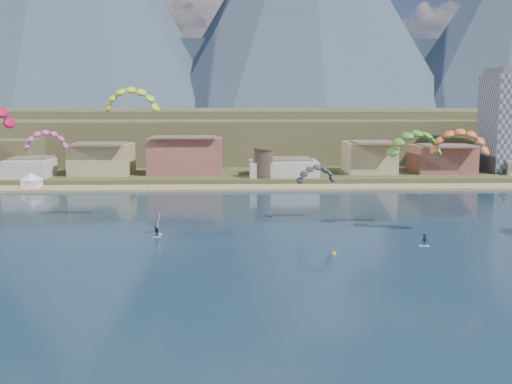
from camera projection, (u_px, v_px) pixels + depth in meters
ground at (267, 337)px, 60.48m from camera, size 2400.00×2400.00×0.00m
beach at (247, 188)px, 165.24m from camera, size 2200.00×12.00×0.90m
land at (238, 126)px, 614.14m from camera, size 2200.00×900.00×4.00m
foothills at (288, 133)px, 289.76m from camera, size 940.00×210.00×18.00m
mountain_ridge at (226, 12)px, 852.36m from camera, size 2060.00×480.00×400.00m
town at (110, 155)px, 178.55m from camera, size 400.00×24.00×12.00m
watchtower at (263, 163)px, 172.43m from camera, size 5.82×5.82×8.60m
kitesurfer_yellow at (132, 96)px, 114.55m from camera, size 12.05×15.61×28.39m
kitesurfer_green at (416, 140)px, 110.83m from camera, size 11.46×17.75×21.38m
distant_kite_pink at (46, 137)px, 127.92m from camera, size 10.08×7.14×19.24m
distant_kite_dark at (316, 171)px, 120.11m from camera, size 8.77×6.49×13.25m
distant_kite_orange at (460, 138)px, 105.01m from camera, size 11.14×7.46×20.50m
windsurfer at (157, 227)px, 108.08m from camera, size 2.36×2.36×3.76m
buoy at (334, 254)px, 93.48m from camera, size 0.68×0.68×0.68m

